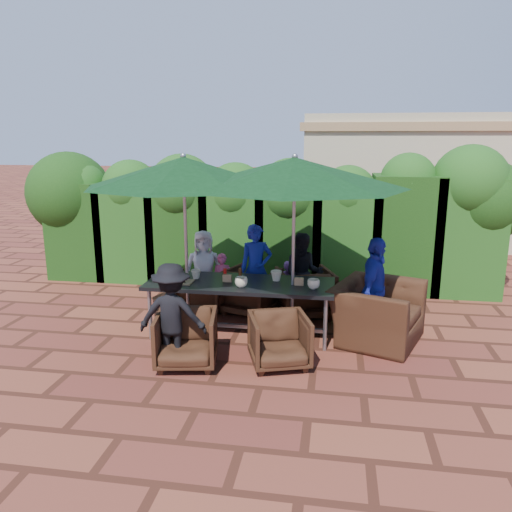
# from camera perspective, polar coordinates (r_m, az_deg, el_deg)

# --- Properties ---
(ground) EXTENTS (80.00, 80.00, 0.00)m
(ground) POSITION_cam_1_polar(r_m,az_deg,el_deg) (7.19, -1.96, -8.25)
(ground) COLOR brown
(ground) RESTS_ON ground
(dining_table) EXTENTS (2.52, 0.90, 0.75)m
(dining_table) POSITION_cam_1_polar(r_m,az_deg,el_deg) (6.76, -1.82, -3.60)
(dining_table) COLOR black
(dining_table) RESTS_ON ground
(umbrella_left) EXTENTS (2.61, 2.61, 2.46)m
(umbrella_left) POSITION_cam_1_polar(r_m,az_deg,el_deg) (6.62, -8.27, 9.47)
(umbrella_left) COLOR gray
(umbrella_left) RESTS_ON ground
(umbrella_right) EXTENTS (2.89, 2.89, 2.46)m
(umbrella_right) POSITION_cam_1_polar(r_m,az_deg,el_deg) (6.39, 4.44, 9.44)
(umbrella_right) COLOR gray
(umbrella_right) RESTS_ON ground
(chair_far_left) EXTENTS (0.74, 0.70, 0.69)m
(chair_far_left) POSITION_cam_1_polar(r_m,az_deg,el_deg) (7.82, -6.52, -3.85)
(chair_far_left) COLOR black
(chair_far_left) RESTS_ON ground
(chair_far_mid) EXTENTS (0.95, 0.92, 0.78)m
(chair_far_mid) POSITION_cam_1_polar(r_m,az_deg,el_deg) (7.67, -0.59, -3.78)
(chair_far_mid) COLOR black
(chair_far_mid) RESTS_ON ground
(chair_far_right) EXTENTS (0.98, 0.95, 0.80)m
(chair_far_right) POSITION_cam_1_polar(r_m,az_deg,el_deg) (7.60, 5.61, -3.92)
(chair_far_right) COLOR black
(chair_far_right) RESTS_ON ground
(chair_near_left) EXTENTS (0.80, 0.76, 0.72)m
(chair_near_left) POSITION_cam_1_polar(r_m,az_deg,el_deg) (6.02, -7.98, -9.10)
(chair_near_left) COLOR black
(chair_near_left) RESTS_ON ground
(chair_near_right) EXTENTS (0.83, 0.80, 0.69)m
(chair_near_right) POSITION_cam_1_polar(r_m,az_deg,el_deg) (5.97, 2.69, -9.33)
(chair_near_right) COLOR black
(chair_near_right) RESTS_ON ground
(chair_end_right) EXTENTS (1.14, 1.38, 1.04)m
(chair_end_right) POSITION_cam_1_polar(r_m,az_deg,el_deg) (6.81, 13.70, -5.25)
(chair_end_right) COLOR black
(chair_end_right) RESTS_ON ground
(adult_far_left) EXTENTS (0.69, 0.51, 1.25)m
(adult_far_left) POSITION_cam_1_polar(r_m,az_deg,el_deg) (7.88, -5.98, -1.58)
(adult_far_left) COLOR silver
(adult_far_left) RESTS_ON ground
(adult_far_mid) EXTENTS (0.60, 0.55, 1.37)m
(adult_far_mid) POSITION_cam_1_polar(r_m,az_deg,el_deg) (7.66, 0.01, -1.47)
(adult_far_mid) COLOR #1C289B
(adult_far_mid) RESTS_ON ground
(adult_far_right) EXTENTS (0.64, 0.42, 1.26)m
(adult_far_right) POSITION_cam_1_polar(r_m,az_deg,el_deg) (7.62, 5.43, -2.05)
(adult_far_right) COLOR black
(adult_far_right) RESTS_ON ground
(adult_near_left) EXTENTS (0.82, 0.41, 1.24)m
(adult_near_left) POSITION_cam_1_polar(r_m,az_deg,el_deg) (5.97, -9.57, -6.67)
(adult_near_left) COLOR black
(adult_near_left) RESTS_ON ground
(adult_end_right) EXTENTS (0.62, 0.90, 1.40)m
(adult_end_right) POSITION_cam_1_polar(r_m,az_deg,el_deg) (6.75, 13.34, -3.79)
(adult_end_right) COLOR #1C289B
(adult_end_right) RESTS_ON ground
(child_left) EXTENTS (0.33, 0.27, 0.90)m
(child_left) POSITION_cam_1_polar(r_m,az_deg,el_deg) (7.82, -3.85, -2.99)
(child_left) COLOR #EC5385
(child_left) RESTS_ON ground
(child_right) EXTENTS (0.35, 0.32, 0.78)m
(child_right) POSITION_cam_1_polar(r_m,az_deg,el_deg) (7.85, 3.73, -3.39)
(child_right) COLOR #8B489D
(child_right) RESTS_ON ground
(pedestrian_a) EXTENTS (1.86, 1.04, 1.88)m
(pedestrian_a) POSITION_cam_1_polar(r_m,az_deg,el_deg) (10.81, 11.43, 4.01)
(pedestrian_a) COLOR #29964E
(pedestrian_a) RESTS_ON ground
(pedestrian_b) EXTENTS (0.93, 0.72, 1.69)m
(pedestrian_b) POSITION_cam_1_polar(r_m,az_deg,el_deg) (11.09, 15.77, 3.50)
(pedestrian_b) COLOR #EC5385
(pedestrian_b) RESTS_ON ground
(pedestrian_c) EXTENTS (1.22, 1.17, 1.81)m
(pedestrian_c) POSITION_cam_1_polar(r_m,az_deg,el_deg) (11.20, 21.26, 3.50)
(pedestrian_c) COLOR gray
(pedestrian_c) RESTS_ON ground
(cup_a) EXTENTS (0.15, 0.15, 0.12)m
(cup_a) POSITION_cam_1_polar(r_m,az_deg,el_deg) (6.78, -10.35, -2.58)
(cup_a) COLOR beige
(cup_a) RESTS_ON dining_table
(cup_b) EXTENTS (0.14, 0.14, 0.13)m
(cup_b) POSITION_cam_1_polar(r_m,az_deg,el_deg) (6.93, -6.87, -2.07)
(cup_b) COLOR beige
(cup_b) RESTS_ON dining_table
(cup_c) EXTENTS (0.17, 0.17, 0.13)m
(cup_c) POSITION_cam_1_polar(r_m,az_deg,el_deg) (6.49, -1.70, -3.01)
(cup_c) COLOR beige
(cup_c) RESTS_ON dining_table
(cup_d) EXTENTS (0.15, 0.15, 0.14)m
(cup_d) POSITION_cam_1_polar(r_m,az_deg,el_deg) (6.78, 2.33, -2.27)
(cup_d) COLOR beige
(cup_d) RESTS_ON dining_table
(cup_e) EXTENTS (0.16, 0.16, 0.13)m
(cup_e) POSITION_cam_1_polar(r_m,az_deg,el_deg) (6.47, 6.60, -3.20)
(cup_e) COLOR beige
(cup_e) RESTS_ON dining_table
(ketchup_bottle) EXTENTS (0.04, 0.04, 0.17)m
(ketchup_bottle) POSITION_cam_1_polar(r_m,az_deg,el_deg) (6.80, -3.56, -2.12)
(ketchup_bottle) COLOR #B20C0A
(ketchup_bottle) RESTS_ON dining_table
(sauce_bottle) EXTENTS (0.04, 0.04, 0.17)m
(sauce_bottle) POSITION_cam_1_polar(r_m,az_deg,el_deg) (6.80, -1.82, -2.11)
(sauce_bottle) COLOR #4C230C
(sauce_bottle) RESTS_ON dining_table
(serving_tray) EXTENTS (0.35, 0.25, 0.02)m
(serving_tray) POSITION_cam_1_polar(r_m,az_deg,el_deg) (6.79, -8.70, -2.93)
(serving_tray) COLOR olive
(serving_tray) RESTS_ON dining_table
(number_block_left) EXTENTS (0.12, 0.06, 0.10)m
(number_block_left) POSITION_cam_1_polar(r_m,az_deg,el_deg) (6.75, -3.30, -2.54)
(number_block_left) COLOR tan
(number_block_left) RESTS_ON dining_table
(number_block_right) EXTENTS (0.12, 0.06, 0.10)m
(number_block_right) POSITION_cam_1_polar(r_m,az_deg,el_deg) (6.61, 4.94, -2.92)
(number_block_right) COLOR tan
(number_block_right) RESTS_ON dining_table
(hedge_wall) EXTENTS (9.10, 1.60, 2.55)m
(hedge_wall) POSITION_cam_1_polar(r_m,az_deg,el_deg) (9.07, 0.43, 5.07)
(hedge_wall) COLOR #12360E
(hedge_wall) RESTS_ON ground
(building) EXTENTS (6.20, 3.08, 3.20)m
(building) POSITION_cam_1_polar(r_m,az_deg,el_deg) (13.76, 18.55, 8.33)
(building) COLOR #C1AC8F
(building) RESTS_ON ground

